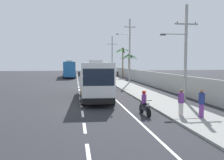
# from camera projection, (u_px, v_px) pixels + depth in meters

# --- Properties ---
(ground_plane) EXTENTS (160.00, 160.00, 0.00)m
(ground_plane) POSITION_uv_depth(u_px,v_px,m) (82.00, 106.00, 18.47)
(ground_plane) COLOR #28282D
(sidewalk_kerb) EXTENTS (3.20, 90.00, 0.14)m
(sidewalk_kerb) POSITION_uv_depth(u_px,v_px,m) (134.00, 89.00, 29.36)
(sidewalk_kerb) COLOR gray
(sidewalk_kerb) RESTS_ON ground
(lane_markings) EXTENTS (3.35, 71.30, 0.01)m
(lane_markings) POSITION_uv_depth(u_px,v_px,m) (92.00, 87.00, 33.40)
(lane_markings) COLOR white
(lane_markings) RESTS_ON ground
(boundary_wall) EXTENTS (0.24, 60.00, 2.09)m
(boundary_wall) POSITION_uv_depth(u_px,v_px,m) (153.00, 79.00, 33.81)
(boundary_wall) COLOR #B2B2AD
(boundary_wall) RESTS_ON ground
(coach_bus_foreground) EXTENTS (3.40, 12.00, 3.70)m
(coach_bus_foreground) POSITION_uv_depth(u_px,v_px,m) (96.00, 78.00, 23.13)
(coach_bus_foreground) COLOR silver
(coach_bus_foreground) RESTS_ON ground
(coach_bus_far_lane) EXTENTS (3.18, 12.35, 3.85)m
(coach_bus_far_lane) POSITION_uv_depth(u_px,v_px,m) (69.00, 69.00, 53.96)
(coach_bus_far_lane) COLOR #2366A8
(coach_bus_far_lane) RESTS_ON ground
(motorcycle_beside_bus) EXTENTS (0.56, 1.96, 1.60)m
(motorcycle_beside_bus) POSITION_uv_depth(u_px,v_px,m) (145.00, 105.00, 15.41)
(motorcycle_beside_bus) COLOR black
(motorcycle_beside_bus) RESTS_ON ground
(motorcycle_trailing) EXTENTS (0.56, 1.96, 1.63)m
(motorcycle_trailing) POSITION_uv_depth(u_px,v_px,m) (103.00, 82.00, 33.11)
(motorcycle_trailing) COLOR black
(motorcycle_trailing) RESTS_ON ground
(pedestrian_near_kerb) EXTENTS (0.36, 0.36, 1.64)m
(pedestrian_near_kerb) POSITION_uv_depth(u_px,v_px,m) (181.00, 102.00, 14.62)
(pedestrian_near_kerb) COLOR beige
(pedestrian_near_kerb) RESTS_ON sidewalk_kerb
(pedestrian_midwalk) EXTENTS (0.36, 0.36, 1.72)m
(pedestrian_midwalk) POSITION_uv_depth(u_px,v_px,m) (202.00, 103.00, 14.08)
(pedestrian_midwalk) COLOR #75388E
(pedestrian_midwalk) RESTS_ON sidewalk_kerb
(utility_pole_nearest) EXTENTS (3.29, 0.24, 8.29)m
(utility_pole_nearest) POSITION_uv_depth(u_px,v_px,m) (185.00, 51.00, 20.02)
(utility_pole_nearest) COLOR #9E9E99
(utility_pole_nearest) RESTS_ON ground
(utility_pole_mid) EXTENTS (3.19, 0.24, 10.50)m
(utility_pole_mid) POSITION_uv_depth(u_px,v_px,m) (129.00, 49.00, 38.53)
(utility_pole_mid) COLOR #9E9E99
(utility_pole_mid) RESTS_ON ground
(utility_pole_far) EXTENTS (2.47, 0.24, 9.77)m
(utility_pole_far) POSITION_uv_depth(u_px,v_px,m) (112.00, 56.00, 57.25)
(utility_pole_far) COLOR #9E9E99
(utility_pole_far) RESTS_ON ground
(palm_nearest) EXTENTS (3.62, 3.43, 6.68)m
(palm_nearest) POSITION_uv_depth(u_px,v_px,m) (123.00, 55.00, 51.62)
(palm_nearest) COLOR brown
(palm_nearest) RESTS_ON ground
(palm_second) EXTENTS (3.84, 3.62, 5.34)m
(palm_second) POSITION_uv_depth(u_px,v_px,m) (129.00, 61.00, 49.21)
(palm_second) COLOR brown
(palm_second) RESTS_ON ground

